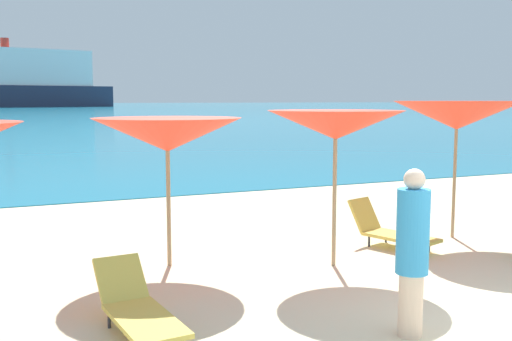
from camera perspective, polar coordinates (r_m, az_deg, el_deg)
ground_plane at (r=14.92m, az=-5.74°, el=-2.98°), size 50.00×100.00×0.30m
umbrella_2 at (r=8.49m, az=-8.36°, el=3.34°), size 2.19×2.19×2.10m
umbrella_3 at (r=8.47m, az=7.52°, el=4.25°), size 1.99×1.99×2.20m
umbrella_4 at (r=10.72m, az=18.43°, el=4.95°), size 2.27×2.27×2.33m
lounge_chair_2 at (r=9.95m, az=12.44°, el=-5.49°), size 0.95×1.56×0.72m
lounge_chair_5 at (r=6.41m, az=-11.15°, el=-12.53°), size 0.66×1.66×0.62m
beachgoer_0 at (r=6.18m, az=14.53°, el=-7.15°), size 0.32×0.32×1.69m
cruise_ship at (r=208.34m, az=-20.67°, el=7.87°), size 53.90×16.05×21.45m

